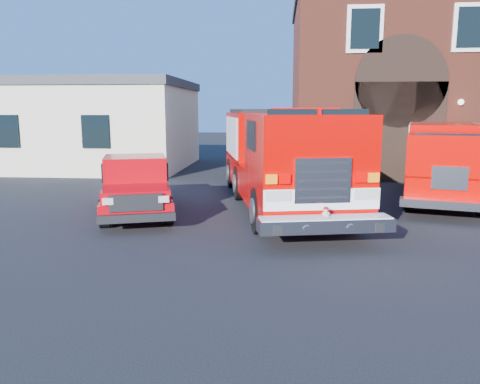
# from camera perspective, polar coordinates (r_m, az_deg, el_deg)

# --- Properties ---
(ground) EXTENTS (100.00, 100.00, 0.00)m
(ground) POSITION_cam_1_polar(r_m,az_deg,el_deg) (10.77, 0.55, -5.71)
(ground) COLOR black
(ground) RESTS_ON ground
(parking_stripe_mid) EXTENTS (0.12, 3.00, 0.01)m
(parking_stripe_mid) POSITION_cam_1_polar(r_m,az_deg,el_deg) (15.71, 26.15, -1.71)
(parking_stripe_mid) COLOR yellow
(parking_stripe_mid) RESTS_ON ground
(parking_stripe_far) EXTENTS (0.12, 3.00, 0.01)m
(parking_stripe_far) POSITION_cam_1_polar(r_m,az_deg,el_deg) (18.48, 22.84, 0.16)
(parking_stripe_far) COLOR yellow
(parking_stripe_far) RESTS_ON ground
(fire_station) EXTENTS (15.20, 10.20, 8.45)m
(fire_station) POSITION_cam_1_polar(r_m,az_deg,el_deg) (25.70, 24.08, 12.15)
(fire_station) COLOR maroon
(fire_station) RESTS_ON ground
(side_building) EXTENTS (10.20, 8.20, 4.35)m
(side_building) POSITION_cam_1_polar(r_m,az_deg,el_deg) (25.31, -18.03, 7.92)
(side_building) COLOR beige
(side_building) RESTS_ON ground
(fire_engine) EXTENTS (4.50, 9.95, 2.96)m
(fire_engine) POSITION_cam_1_polar(r_m,az_deg,el_deg) (14.29, 4.91, 4.43)
(fire_engine) COLOR black
(fire_engine) RESTS_ON ground
(pickup_truck) EXTENTS (3.22, 5.35, 1.65)m
(pickup_truck) POSITION_cam_1_polar(r_m,az_deg,el_deg) (13.66, -12.57, 0.77)
(pickup_truck) COLOR black
(pickup_truck) RESTS_ON ground
(secondary_truck) EXTENTS (4.25, 7.84, 2.43)m
(secondary_truck) POSITION_cam_1_polar(r_m,az_deg,el_deg) (16.97, 23.55, 3.80)
(secondary_truck) COLOR black
(secondary_truck) RESTS_ON ground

